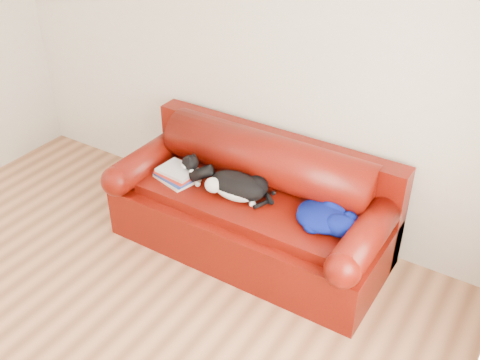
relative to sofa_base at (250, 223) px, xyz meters
The scene contains 7 objects.
ground 1.57m from the sofa_base, 106.11° to the right, with size 4.50×4.50×0.00m, color brown.
room_shell 2.08m from the sofa_base, 101.77° to the right, with size 4.52×4.02×2.61m.
sofa_base is the anchor object (origin of this frame).
sofa_back 0.39m from the sofa_base, 90.00° to the left, with size 2.10×1.01×0.88m.
book_stack 0.68m from the sofa_base, 168.89° to the right, with size 0.36×0.31×0.10m.
cat 0.37m from the sofa_base, 136.63° to the right, with size 0.65×0.40×0.23m.
blanket 0.70m from the sofa_base, ahead, with size 0.49×0.39×0.14m.
Camera 1 is at (2.21, -1.46, 2.87)m, focal length 42.00 mm.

